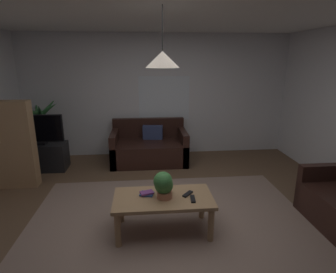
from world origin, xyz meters
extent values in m
cube|color=brown|center=(0.00, 0.00, -0.01)|extent=(5.52, 5.43, 0.02)
cube|color=gray|center=(0.00, -0.20, 0.00)|extent=(3.59, 2.98, 0.01)
cube|color=silver|center=(0.00, 2.74, 1.26)|extent=(5.64, 0.06, 2.52)
cube|color=white|center=(0.00, 0.00, 2.53)|extent=(5.52, 5.43, 0.02)
cube|color=white|center=(0.14, 2.71, 1.21)|extent=(1.06, 0.01, 0.91)
cube|color=black|center=(-0.20, 2.17, 0.21)|extent=(1.48, 0.89, 0.42)
cube|color=black|center=(-0.20, 2.55, 0.62)|extent=(1.48, 0.12, 0.40)
cube|color=black|center=(-0.88, 2.17, 0.32)|extent=(0.12, 0.89, 0.64)
cube|color=black|center=(0.47, 2.17, 0.32)|extent=(0.12, 0.89, 0.64)
cube|color=navy|center=(-0.12, 2.37, 0.56)|extent=(0.41, 0.16, 0.28)
cube|color=black|center=(2.21, 0.17, 0.32)|extent=(0.89, 0.12, 0.64)
cube|color=#A87F56|center=(-0.10, -0.17, 0.43)|extent=(1.16, 0.60, 0.04)
cylinder|color=#A87F56|center=(-0.62, -0.42, 0.21)|extent=(0.07, 0.07, 0.41)
cylinder|color=#A87F56|center=(0.42, -0.42, 0.21)|extent=(0.07, 0.07, 0.41)
cylinder|color=#A87F56|center=(-0.62, 0.07, 0.21)|extent=(0.07, 0.07, 0.41)
cylinder|color=#A87F56|center=(0.42, 0.07, 0.21)|extent=(0.07, 0.07, 0.41)
cube|color=#2D4C8C|center=(-0.29, -0.10, 0.46)|extent=(0.18, 0.16, 0.02)
cube|color=#72387F|center=(-0.29, -0.11, 0.48)|extent=(0.17, 0.14, 0.02)
cube|color=black|center=(0.19, -0.15, 0.46)|extent=(0.14, 0.15, 0.02)
cube|color=black|center=(0.23, -0.27, 0.46)|extent=(0.06, 0.16, 0.02)
cylinder|color=#B77051|center=(-0.09, -0.19, 0.49)|extent=(0.18, 0.18, 0.08)
sphere|color=#3D7F3D|center=(-0.09, -0.18, 0.61)|extent=(0.22, 0.22, 0.22)
sphere|color=#3D7F3D|center=(-0.11, -0.22, 0.67)|extent=(0.22, 0.22, 0.22)
cube|color=black|center=(-2.21, 1.96, 0.25)|extent=(0.90, 0.44, 0.50)
cube|color=black|center=(-2.21, 1.94, 0.80)|extent=(0.89, 0.05, 0.50)
cube|color=black|center=(-2.21, 1.92, 0.80)|extent=(0.85, 0.00, 0.46)
cube|color=black|center=(-2.21, 1.94, 0.52)|extent=(0.24, 0.16, 0.04)
cylinder|color=brown|center=(-2.31, 2.40, 0.15)|extent=(0.32, 0.32, 0.30)
cylinder|color=brown|center=(-2.31, 2.40, 0.63)|extent=(0.05, 0.05, 0.66)
cone|color=#2D6B33|center=(-2.13, 2.38, 1.07)|extent=(0.42, 0.16, 0.32)
cone|color=#2D6B33|center=(-2.18, 2.59, 1.09)|extent=(0.31, 0.45, 0.39)
cone|color=#2D6B33|center=(-2.42, 2.58, 1.04)|extent=(0.28, 0.45, 0.31)
cone|color=#2D6B33|center=(-2.48, 2.42, 1.03)|extent=(0.39, 0.15, 0.24)
cone|color=#2D6B33|center=(-2.38, 2.20, 1.05)|extent=(0.22, 0.46, 0.32)
cone|color=#2D6B33|center=(-2.24, 2.25, 1.07)|extent=(0.21, 0.38, 0.34)
cube|color=#A87F56|center=(-2.39, 1.27, 0.70)|extent=(0.70, 0.22, 1.40)
cylinder|color=black|center=(-0.10, -0.17, 2.30)|extent=(0.01, 0.01, 0.43)
cone|color=beige|center=(-0.10, -0.17, 2.00)|extent=(0.35, 0.35, 0.17)
camera|label=1|loc=(-0.31, -3.08, 2.01)|focal=29.48mm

